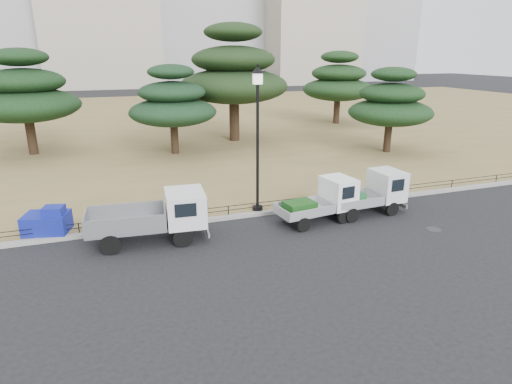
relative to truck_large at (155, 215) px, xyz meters
name	(u,v)px	position (x,y,z in m)	size (l,w,h in m)	color
ground	(273,240)	(4.22, -1.35, -1.04)	(220.00, 220.00, 0.00)	black
lawn	(165,122)	(4.22, 29.25, -0.97)	(120.00, 56.00, 0.15)	olive
curb	(252,215)	(4.22, 1.25, -0.96)	(120.00, 0.25, 0.16)	gray
truck_large	(155,215)	(0.00, 0.00, 0.00)	(4.41, 2.02, 1.88)	black
truck_kei_front	(322,201)	(6.86, -0.19, -0.16)	(3.52, 1.86, 1.78)	black
truck_kei_rear	(370,193)	(9.32, -0.02, -0.12)	(3.59, 1.71, 1.84)	black
street_lamp	(258,116)	(4.60, 1.55, 3.25)	(0.55, 0.55, 6.12)	black
pipe_fence	(250,206)	(4.22, 1.40, -0.60)	(38.00, 0.04, 0.40)	black
tarp_pile	(48,222)	(-3.90, 1.87, -0.47)	(1.83, 1.52, 1.07)	#13209A
manhole	(434,229)	(10.72, -2.55, -1.04)	(0.60, 0.60, 0.01)	#2D2D30
pine_west_near	(25,94)	(-6.34, 17.02, 3.13)	(6.98, 6.98, 6.98)	black
pine_center_left	(173,103)	(2.92, 14.01, 2.55)	(5.86, 5.86, 5.96)	black
pine_center_right	(234,74)	(8.11, 17.12, 4.21)	(8.30, 8.30, 8.81)	black
pine_east_near	(391,104)	(17.10, 9.69, 2.43)	(5.71, 5.71, 5.76)	black
pine_east_far	(338,82)	(20.06, 22.18, 3.06)	(6.82, 6.82, 6.85)	black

